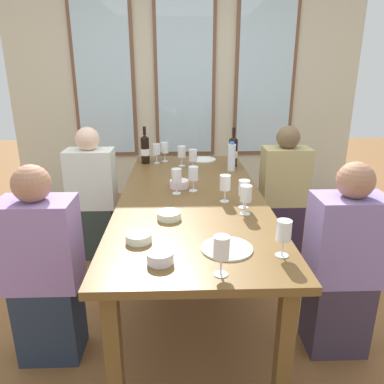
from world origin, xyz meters
name	(u,v)px	position (x,y,z in m)	size (l,w,h in m)	color
ground_plane	(192,289)	(0.00, 0.00, 0.00)	(12.00, 12.00, 0.00)	brown
back_wall_with_windows	(185,76)	(0.00, 2.24, 1.45)	(4.15, 0.10, 2.90)	beige
dining_table	(192,204)	(0.00, 0.00, 0.67)	(0.95, 2.25, 0.74)	brown
white_plate_0	(203,160)	(0.14, 0.97, 0.74)	(0.23, 0.23, 0.01)	white
white_plate_1	(227,248)	(0.14, -0.79, 0.74)	(0.25, 0.25, 0.01)	white
wine_bottle_0	(233,151)	(0.38, 0.74, 0.87)	(0.08, 0.08, 0.33)	black
wine_bottle_1	(145,149)	(-0.38, 0.87, 0.87)	(0.08, 0.08, 0.33)	black
tasting_bowl_0	(139,238)	(-0.28, -0.70, 0.76)	(0.13, 0.13, 0.04)	white
tasting_bowl_1	(160,257)	(-0.17, -0.91, 0.77)	(0.12, 0.12, 0.05)	white
tasting_bowl_2	(179,184)	(-0.08, 0.15, 0.77)	(0.13, 0.13, 0.05)	white
tasting_bowl_3	(169,215)	(-0.14, -0.41, 0.76)	(0.14, 0.14, 0.04)	white
water_bottle	(232,157)	(0.35, 0.60, 0.85)	(0.06, 0.06, 0.24)	white
wine_glass_0	(225,183)	(0.21, -0.14, 0.86)	(0.07, 0.07, 0.17)	white
wine_glass_1	(244,189)	(0.31, -0.26, 0.86)	(0.07, 0.07, 0.17)	white
wine_glass_2	(156,150)	(-0.28, 0.87, 0.86)	(0.07, 0.07, 0.17)	white
wine_glass_3	(221,249)	(0.09, -1.02, 0.86)	(0.07, 0.07, 0.17)	white
wine_glass_4	(193,175)	(0.02, 0.08, 0.86)	(0.07, 0.07, 0.17)	white
wine_glass_5	(246,194)	(0.30, -0.36, 0.86)	(0.07, 0.07, 0.17)	white
wine_glass_6	(165,149)	(-0.21, 0.93, 0.86)	(0.07, 0.07, 0.17)	white
wine_glass_7	(182,153)	(-0.06, 0.76, 0.86)	(0.07, 0.07, 0.17)	white
wine_glass_8	(177,177)	(-0.10, 0.02, 0.86)	(0.07, 0.07, 0.17)	white
wine_glass_9	(193,156)	(0.03, 0.62, 0.86)	(0.07, 0.07, 0.17)	white
wine_glass_10	(284,231)	(0.38, -0.87, 0.86)	(0.07, 0.07, 0.17)	white
seated_person_0	(93,197)	(-0.80, 0.57, 0.53)	(0.38, 0.24, 1.11)	#2C3832
seated_person_1	(283,195)	(0.80, 0.59, 0.53)	(0.38, 0.24, 1.11)	#332339
seated_person_2	(44,272)	(-0.80, -0.61, 0.53)	(0.38, 0.24, 1.11)	#232E40
seated_person_3	(343,267)	(0.80, -0.61, 0.53)	(0.38, 0.24, 1.11)	#392E3F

